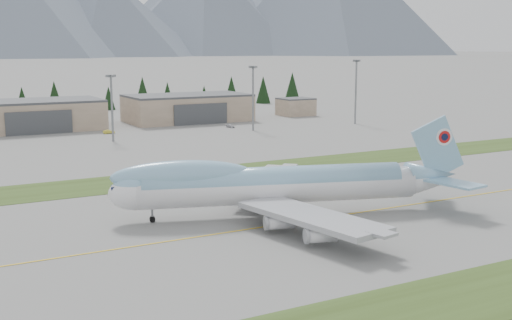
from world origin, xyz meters
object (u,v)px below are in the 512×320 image
hangar_center (32,115)px  service_vehicle_b (109,134)px  boeing_747_freighter (275,184)px  hangar_right (188,108)px  service_vehicle_c (230,128)px

hangar_center → service_vehicle_b: hangar_center is taller
boeing_747_freighter → service_vehicle_b: size_ratio=16.15×
hangar_center → hangar_right: (60.00, 0.00, 0.00)m
service_vehicle_c → hangar_right: bearing=88.8°
boeing_747_freighter → service_vehicle_b: bearing=105.1°
boeing_747_freighter → hangar_right: (43.16, 144.31, -0.29)m
hangar_center → service_vehicle_c: bearing=-22.5°
hangar_right → service_vehicle_b: hangar_right is taller
hangar_center → service_vehicle_c: 71.30m
hangar_center → service_vehicle_c: size_ratio=12.25×
service_vehicle_b → service_vehicle_c: 44.64m
hangar_right → boeing_747_freighter: bearing=-106.6°
hangar_right → service_vehicle_c: bearing=-78.2°
boeing_747_freighter → service_vehicle_c: size_ratio=16.63×
boeing_747_freighter → service_vehicle_c: (48.85, 117.14, -5.68)m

